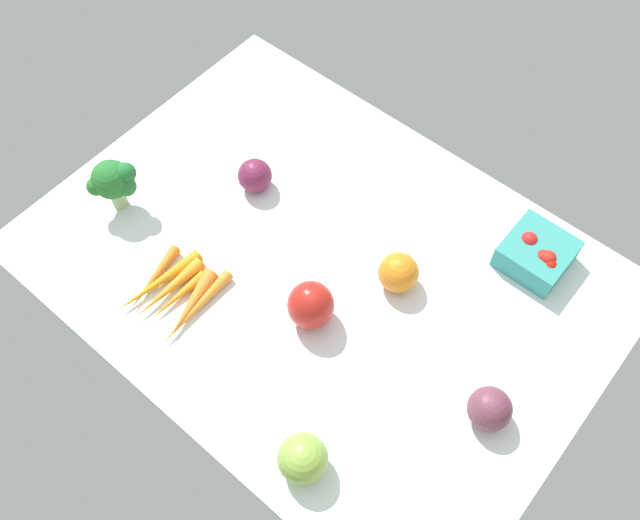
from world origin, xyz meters
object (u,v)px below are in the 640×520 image
(red_onion_center, at_px, (255,176))
(red_onion_near_basket, at_px, (490,409))
(heirloom_tomato_orange, at_px, (398,272))
(broccoli_head, at_px, (113,181))
(heirloom_tomato_green, at_px, (303,458))
(berry_basket, at_px, (537,254))
(bell_pepper_red, at_px, (311,305))
(carrot_bunch, at_px, (175,294))

(red_onion_center, xyz_separation_m, red_onion_near_basket, (-0.61, 0.10, 0.00))
(heirloom_tomato_orange, height_order, broccoli_head, broccoli_head)
(red_onion_near_basket, xyz_separation_m, heirloom_tomato_green, (0.18, 0.25, 0.00))
(heirloom_tomato_green, bearing_deg, broccoli_head, -14.56)
(berry_basket, bearing_deg, red_onion_near_basket, 107.08)
(red_onion_center, xyz_separation_m, broccoli_head, (0.17, 0.20, 0.04))
(red_onion_center, distance_m, berry_basket, 0.55)
(bell_pepper_red, distance_m, carrot_bunch, 0.25)
(red_onion_near_basket, relative_size, heirloom_tomato_green, 0.91)
(red_onion_center, bearing_deg, heirloom_tomato_orange, -179.50)
(heirloom_tomato_orange, height_order, heirloom_tomato_green, heirloom_tomato_green)
(carrot_bunch, bearing_deg, bell_pepper_red, -149.44)
(red_onion_near_basket, bearing_deg, broccoli_head, 7.05)
(heirloom_tomato_orange, height_order, carrot_bunch, heirloom_tomato_orange)
(red_onion_near_basket, distance_m, heirloom_tomato_orange, 0.28)
(red_onion_near_basket, bearing_deg, red_onion_center, -9.79)
(heirloom_tomato_orange, xyz_separation_m, carrot_bunch, (0.29, 0.28, -0.02))
(bell_pepper_red, relative_size, broccoli_head, 0.82)
(bell_pepper_red, relative_size, heirloom_tomato_green, 1.17)
(red_onion_center, bearing_deg, heirloom_tomato_green, 140.43)
(carrot_bunch, bearing_deg, heirloom_tomato_orange, -135.68)
(heirloom_tomato_orange, relative_size, broccoli_head, 0.64)
(red_onion_center, bearing_deg, bell_pepper_red, 150.99)
(bell_pepper_red, height_order, berry_basket, bell_pepper_red)
(red_onion_near_basket, xyz_separation_m, carrot_bunch, (0.55, 0.17, -0.02))
(heirloom_tomato_green, bearing_deg, bell_pepper_red, -52.24)
(red_onion_near_basket, height_order, berry_basket, red_onion_near_basket)
(heirloom_tomato_orange, xyz_separation_m, berry_basket, (-0.17, -0.20, -0.01))
(red_onion_center, distance_m, heirloom_tomato_orange, 0.35)
(heirloom_tomato_green, height_order, broccoli_head, broccoli_head)
(red_onion_near_basket, bearing_deg, carrot_bunch, 17.44)
(red_onion_center, relative_size, heirloom_tomato_orange, 0.91)
(berry_basket, relative_size, broccoli_head, 1.03)
(heirloom_tomato_orange, relative_size, heirloom_tomato_green, 0.93)
(red_onion_near_basket, height_order, heirloom_tomato_orange, heirloom_tomato_orange)
(red_onion_near_basket, relative_size, broccoli_head, 0.63)
(red_onion_near_basket, relative_size, berry_basket, 0.62)
(berry_basket, bearing_deg, heirloom_tomato_green, 81.73)
(bell_pepper_red, bearing_deg, carrot_bunch, 30.56)
(berry_basket, distance_m, broccoli_head, 0.79)
(bell_pepper_red, xyz_separation_m, heirloom_tomato_orange, (-0.07, -0.15, -0.01))
(heirloom_tomato_orange, height_order, berry_basket, heirloom_tomato_orange)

